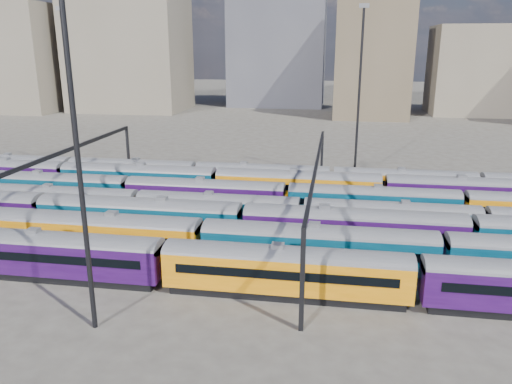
# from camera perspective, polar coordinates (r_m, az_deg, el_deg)

# --- Properties ---
(ground) EXTENTS (500.00, 500.00, 0.00)m
(ground) POSITION_cam_1_polar(r_m,az_deg,el_deg) (57.05, -3.43, -4.06)
(ground) COLOR #47423C
(ground) RESTS_ON ground
(rake_0) EXTENTS (123.96, 3.02, 5.09)m
(rake_0) POSITION_cam_1_polar(r_m,az_deg,el_deg) (41.50, 18.02, -9.02)
(rake_0) COLOR black
(rake_0) RESTS_ON ground
(rake_1) EXTENTS (107.04, 3.13, 5.28)m
(rake_1) POSITION_cam_1_polar(r_m,az_deg,el_deg) (50.82, -18.01, -4.15)
(rake_1) COLOR black
(rake_1) RESTS_ON ground
(rake_2) EXTENTS (154.18, 3.22, 5.43)m
(rake_2) POSITION_cam_1_polar(r_m,az_deg,el_deg) (53.98, -13.16, -2.47)
(rake_2) COLOR black
(rake_2) RESTS_ON ground
(rake_3) EXTENTS (113.34, 2.77, 4.64)m
(rake_3) POSITION_cam_1_polar(r_m,az_deg,el_deg) (59.33, -13.36, -1.19)
(rake_3) COLOR black
(rake_3) RESTS_ON ground
(rake_4) EXTENTS (120.39, 2.94, 4.94)m
(rake_4) POSITION_cam_1_polar(r_m,az_deg,el_deg) (59.94, 3.53, -0.43)
(rake_4) COLOR black
(rake_4) RESTS_ON ground
(rake_5) EXTENTS (107.50, 3.15, 5.31)m
(rake_5) POSITION_cam_1_polar(r_m,az_deg,el_deg) (69.57, -13.27, 1.70)
(rake_5) COLOR black
(rake_5) RESTS_ON ground
(rake_6) EXTENTS (95.84, 2.81, 4.72)m
(rake_6) POSITION_cam_1_polar(r_m,az_deg,el_deg) (70.06, 0.71, 1.99)
(rake_6) COLOR black
(rake_6) RESTS_ON ground
(gantry_1) EXTENTS (0.35, 40.35, 8.03)m
(gantry_1) POSITION_cam_1_polar(r_m,az_deg,el_deg) (62.49, -21.78, 3.09)
(gantry_1) COLOR black
(gantry_1) RESTS_ON ground
(gantry_2) EXTENTS (0.35, 40.35, 8.03)m
(gantry_2) POSITION_cam_1_polar(r_m,az_deg,el_deg) (53.78, 6.91, 2.15)
(gantry_2) COLOR black
(gantry_2) RESTS_ON ground
(mast_1) EXTENTS (1.40, 0.50, 25.60)m
(mast_1) POSITION_cam_1_polar(r_m,az_deg,el_deg) (85.34, -20.65, 11.39)
(mast_1) COLOR black
(mast_1) RESTS_ON ground
(mast_2) EXTENTS (1.40, 0.50, 25.60)m
(mast_2) POSITION_cam_1_polar(r_m,az_deg,el_deg) (35.04, -19.87, 5.65)
(mast_2) COLOR black
(mast_2) RESTS_ON ground
(mast_3) EXTENTS (1.40, 0.50, 25.60)m
(mast_3) POSITION_cam_1_polar(r_m,az_deg,el_deg) (76.42, 11.74, 11.61)
(mast_3) COLOR black
(mast_3) RESTS_ON ground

